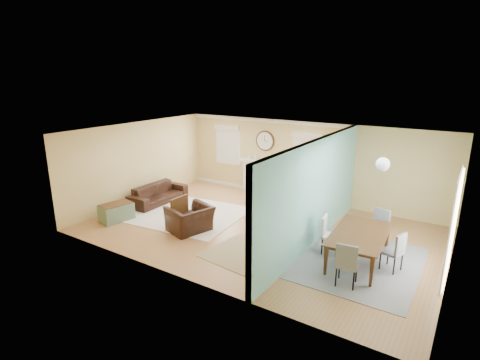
# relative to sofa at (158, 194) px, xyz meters

# --- Properties ---
(floor) EXTENTS (9.00, 9.00, 0.00)m
(floor) POSITION_rel_sofa_xyz_m (3.88, -0.17, -0.30)
(floor) COLOR #A76D39
(floor) RESTS_ON ground
(wall_back) EXTENTS (9.00, 0.02, 2.60)m
(wall_back) POSITION_rel_sofa_xyz_m (3.88, 2.83, 1.00)
(wall_back) COLOR tan
(wall_back) RESTS_ON ground
(wall_front) EXTENTS (9.00, 0.02, 2.60)m
(wall_front) POSITION_rel_sofa_xyz_m (3.88, -3.17, 1.00)
(wall_front) COLOR tan
(wall_front) RESTS_ON ground
(wall_left) EXTENTS (0.02, 6.00, 2.60)m
(wall_left) POSITION_rel_sofa_xyz_m (-0.62, -0.17, 1.00)
(wall_left) COLOR tan
(wall_left) RESTS_ON ground
(wall_right) EXTENTS (0.02, 6.00, 2.60)m
(wall_right) POSITION_rel_sofa_xyz_m (8.38, -0.17, 1.00)
(wall_right) COLOR tan
(wall_right) RESTS_ON ground
(ceiling) EXTENTS (9.00, 6.00, 0.02)m
(ceiling) POSITION_rel_sofa_xyz_m (3.88, -0.17, 2.30)
(ceiling) COLOR white
(ceiling) RESTS_ON wall_back
(partition) EXTENTS (0.17, 6.00, 2.60)m
(partition) POSITION_rel_sofa_xyz_m (5.39, 0.12, 1.06)
(partition) COLOR tan
(partition) RESTS_ON ground
(fireplace) EXTENTS (1.70, 0.30, 1.17)m
(fireplace) POSITION_rel_sofa_xyz_m (2.38, 2.71, 0.30)
(fireplace) COLOR white
(fireplace) RESTS_ON ground
(wall_clock) EXTENTS (0.70, 0.07, 0.70)m
(wall_clock) POSITION_rel_sofa_xyz_m (2.38, 2.80, 1.55)
(wall_clock) COLOR #4F2E14
(wall_clock) RESTS_ON wall_back
(window_left) EXTENTS (1.05, 0.13, 1.42)m
(window_left) POSITION_rel_sofa_xyz_m (0.83, 2.79, 1.36)
(window_left) COLOR white
(window_left) RESTS_ON wall_back
(window_right) EXTENTS (1.05, 0.13, 1.42)m
(window_right) POSITION_rel_sofa_xyz_m (3.93, 2.79, 1.36)
(window_right) COLOR white
(window_right) RESTS_ON wall_back
(french_doors) EXTENTS (0.06, 1.70, 2.20)m
(french_doors) POSITION_rel_sofa_xyz_m (8.33, -0.17, 0.80)
(french_doors) COLOR white
(french_doors) RESTS_ON ground
(pendant) EXTENTS (0.30, 0.30, 0.55)m
(pendant) POSITION_rel_sofa_xyz_m (6.88, -0.17, 1.90)
(pendant) COLOR gold
(pendant) RESTS_ON ceiling
(rug_cream) EXTENTS (3.46, 3.08, 0.02)m
(rug_cream) POSITION_rel_sofa_xyz_m (1.48, -0.33, -0.29)
(rug_cream) COLOR beige
(rug_cream) RESTS_ON floor
(rug_jute) EXTENTS (2.13, 1.82, 0.01)m
(rug_jute) POSITION_rel_sofa_xyz_m (4.48, -1.59, -0.29)
(rug_jute) COLOR #99825E
(rug_jute) RESTS_ON floor
(rug_grey) EXTENTS (2.49, 3.11, 0.01)m
(rug_grey) POSITION_rel_sofa_xyz_m (6.67, -0.54, -0.29)
(rug_grey) COLOR gray
(rug_grey) RESTS_ON floor
(sofa) EXTENTS (0.83, 2.06, 0.60)m
(sofa) POSITION_rel_sofa_xyz_m (0.00, 0.00, 0.00)
(sofa) COLOR black
(sofa) RESTS_ON floor
(eames_chair) EXTENTS (1.20, 1.29, 0.70)m
(eames_chair) POSITION_rel_sofa_xyz_m (2.39, -1.24, 0.05)
(eames_chair) COLOR black
(eames_chair) RESTS_ON floor
(green_chair) EXTENTS (0.89, 0.90, 0.66)m
(green_chair) POSITION_rel_sofa_xyz_m (3.92, 2.01, 0.03)
(green_chair) COLOR #056633
(green_chair) RESTS_ON floor
(trunk) EXTENTS (0.69, 0.96, 0.51)m
(trunk) POSITION_rel_sofa_xyz_m (0.13, -1.79, -0.05)
(trunk) COLOR #5C705D
(trunk) RESTS_ON floor
(credenza) EXTENTS (0.47, 1.39, 0.80)m
(credenza) POSITION_rel_sofa_xyz_m (5.07, 0.89, 0.10)
(credenza) COLOR olive
(credenza) RESTS_ON floor
(tv) EXTENTS (0.21, 1.09, 0.62)m
(tv) POSITION_rel_sofa_xyz_m (5.05, 0.89, 0.81)
(tv) COLOR black
(tv) RESTS_ON credenza
(garden_stool) EXTENTS (0.31, 0.31, 0.46)m
(garden_stool) POSITION_rel_sofa_xyz_m (5.01, -0.18, -0.07)
(garden_stool) COLOR white
(garden_stool) RESTS_ON floor
(potted_plant) EXTENTS (0.55, 0.54, 0.46)m
(potted_plant) POSITION_rel_sofa_xyz_m (5.01, -0.18, 0.39)
(potted_plant) COLOR #337F33
(potted_plant) RESTS_ON garden_stool
(dining_table) EXTENTS (1.22, 2.05, 0.70)m
(dining_table) POSITION_rel_sofa_xyz_m (6.67, -0.54, 0.05)
(dining_table) COLOR #4F2E14
(dining_table) RESTS_ON floor
(dining_chair_n) EXTENTS (0.50, 0.50, 0.92)m
(dining_chair_n) POSITION_rel_sofa_xyz_m (6.77, 0.51, 0.24)
(dining_chair_n) COLOR gray
(dining_chair_n) RESTS_ON floor
(dining_chair_s) EXTENTS (0.46, 0.46, 0.93)m
(dining_chair_s) POSITION_rel_sofa_xyz_m (6.70, -1.60, 0.25)
(dining_chair_s) COLOR gray
(dining_chair_s) RESTS_ON floor
(dining_chair_w) EXTENTS (0.45, 0.45, 0.90)m
(dining_chair_w) POSITION_rel_sofa_xyz_m (5.97, -0.45, 0.23)
(dining_chair_w) COLOR white
(dining_chair_w) RESTS_ON floor
(dining_chair_e) EXTENTS (0.49, 0.49, 0.88)m
(dining_chair_e) POSITION_rel_sofa_xyz_m (7.32, -0.51, 0.22)
(dining_chair_e) COLOR gray
(dining_chair_e) RESTS_ON floor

